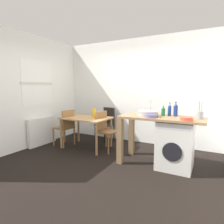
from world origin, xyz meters
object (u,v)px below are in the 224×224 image
bottle_squat_brown (170,110)px  colander (186,119)px  utensil_crock (200,115)px  vase (94,113)px  chair_opposite (105,128)px  mixing_bowl (151,116)px  chair_person_seat (66,126)px  chair_spare_by_wall (106,122)px  bottle_tall_green (163,111)px  dining_table (86,121)px  bottle_clear_small (176,110)px  washing_machine (175,145)px

bottle_squat_brown → colander: bearing=-48.2°
utensil_crock → vase: size_ratio=1.31×
chair_opposite → mixing_bowl: size_ratio=4.75×
chair_person_seat → chair_spare_by_wall: same height
chair_person_seat → bottle_tall_green: 2.43m
mixing_bowl → dining_table: bearing=166.9°
mixing_bowl → bottle_clear_small: bearing=46.2°
chair_person_seat → washing_machine: size_ratio=1.05×
dining_table → chair_opposite: bearing=7.4°
mixing_bowl → vase: 1.62m
bottle_tall_green → mixing_bowl: size_ratio=0.98×
utensil_crock → dining_table: bearing=176.7°
dining_table → chair_spare_by_wall: bearing=81.4°
chair_opposite → bottle_tall_green: size_ratio=4.86×
chair_spare_by_wall → bottle_tall_green: 1.98m
dining_table → washing_machine: (2.09, -0.19, -0.21)m
vase → dining_table: bearing=-146.3°
chair_spare_by_wall → colander: (2.16, -1.18, 0.44)m
dining_table → bottle_tall_green: (1.83, -0.08, 0.36)m
chair_spare_by_wall → washing_machine: (1.98, -0.97, -0.08)m
bottle_squat_brown → mixing_bowl: (-0.25, -0.37, -0.08)m
washing_machine → bottle_tall_green: (-0.26, 0.12, 0.57)m
bottle_clear_small → mixing_bowl: bearing=-133.8°
chair_spare_by_wall → washing_machine: chair_spare_by_wall is taller
chair_spare_by_wall → chair_person_seat: bearing=65.8°
vase → chair_opposite: bearing=-6.6°
bottle_squat_brown → bottle_clear_small: bearing=3.1°
chair_opposite → bottle_tall_green: bearing=93.6°
chair_spare_by_wall → colander: size_ratio=4.50×
bottle_tall_green → dining_table: bearing=177.6°
washing_machine → utensil_crock: bearing=8.1°
bottle_tall_green → vase: (-1.68, 0.18, -0.15)m
bottle_tall_green → bottle_squat_brown: bottle_squat_brown is taller
chair_spare_by_wall → bottle_tall_green: size_ratio=4.86×
chair_opposite → bottle_tall_green: (1.35, -0.14, 0.50)m
chair_opposite → bottle_clear_small: 1.66m
colander → vase: bearing=166.5°
utensil_crock → chair_person_seat: bearing=179.4°
bottle_clear_small → utensil_crock: 0.44m
utensil_crock → mixing_bowl: bearing=-162.1°
bottle_tall_green → bottle_clear_small: (0.21, 0.06, 0.04)m
chair_person_seat → utensil_crock: size_ratio=3.00×
bottle_squat_brown → utensil_crock: (0.52, -0.12, -0.04)m
chair_spare_by_wall → mixing_bowl: size_ratio=4.75×
washing_machine → bottle_squat_brown: 0.64m
chair_spare_by_wall → utensil_crock: 2.56m
chair_person_seat → chair_spare_by_wall: (0.66, 0.88, 0.00)m
chair_spare_by_wall → vase: bearing=105.6°
chair_person_seat → colander: (2.83, -0.30, 0.44)m
bottle_clear_small → utensil_crock: size_ratio=0.89×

